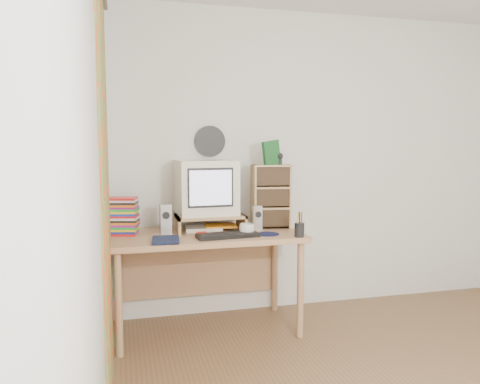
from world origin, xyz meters
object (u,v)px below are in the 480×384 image
mug (247,230)px  dvd_stack (123,215)px  keyboard (228,235)px  diary (152,239)px  crt_monitor (207,187)px  cd_rack (271,196)px  desk (205,249)px

mug → dvd_stack: bearing=163.1°
keyboard → dvd_stack: size_ratio=1.52×
dvd_stack → diary: 0.38m
crt_monitor → diary: bearing=-142.9°
cd_rack → mug: (-0.27, -0.26, -0.20)m
mug → diary: bearing=-176.3°
desk → dvd_stack: (-0.59, 0.03, 0.28)m
desk → keyboard: size_ratio=3.16×
keyboard → cd_rack: bearing=29.0°
desk → diary: 0.52m
diary → keyboard: bearing=7.8°
diary → mug: bearing=9.3°
cd_rack → diary: size_ratio=2.22×
dvd_stack → diary: (0.19, -0.31, -0.12)m
dvd_stack → mug: 0.91m
mug → keyboard: bearing=-171.0°
diary → desk: bearing=39.8°
desk → diary: (-0.41, -0.28, 0.16)m
cd_rack → crt_monitor: bearing=-178.7°
desk → cd_rack: size_ratio=2.81×
crt_monitor → diary: crt_monitor is taller
cd_rack → mug: cd_rack is taller
desk → mug: size_ratio=12.56×
cd_rack → diary: cd_rack is taller
desk → keyboard: bearing=-64.5°
keyboard → diary: bearing=176.8°
desk → mug: bearing=-41.1°
desk → dvd_stack: dvd_stack is taller
dvd_stack → diary: size_ratio=1.30×
dvd_stack → cd_rack: size_ratio=0.59×
crt_monitor → cd_rack: 0.52m
dvd_stack → keyboard: bearing=-7.8°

